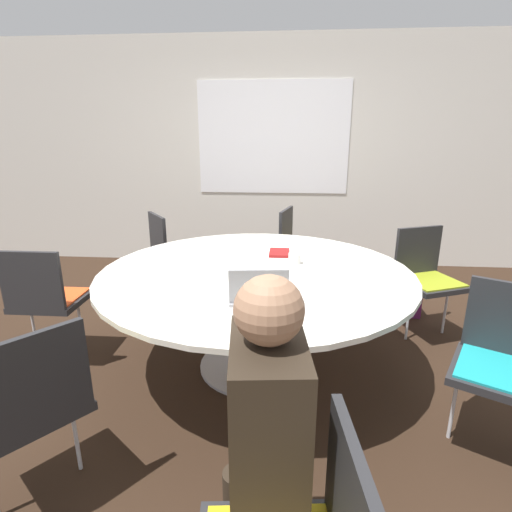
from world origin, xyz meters
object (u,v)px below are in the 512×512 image
(chair_1, at_px, (504,356))
(chair_4, at_px, (172,249))
(chair_2, at_px, (426,272))
(person_0, at_px, (263,432))
(chair_6, at_px, (29,400))
(laptop, at_px, (258,293))
(spiral_notebook, at_px, (279,253))
(handbag, at_px, (399,300))
(chair_5, at_px, (46,294))
(cell_phone, at_px, (241,277))
(coffee_cup, at_px, (295,258))
(chair_3, at_px, (298,243))

(chair_1, bearing_deg, chair_4, -9.43)
(chair_2, xyz_separation_m, person_0, (-1.18, -2.12, 0.19))
(chair_6, bearing_deg, laptop, -15.87)
(chair_2, bearing_deg, spiral_notebook, -11.69)
(person_0, distance_m, handbag, 2.76)
(chair_5, height_order, spiral_notebook, chair_5)
(laptop, bearing_deg, spiral_notebook, -101.59)
(laptop, relative_size, cell_phone, 2.16)
(spiral_notebook, bearing_deg, chair_6, -122.24)
(spiral_notebook, distance_m, coffee_cup, 0.26)
(laptop, xyz_separation_m, handbag, (1.18, 1.48, -0.64))
(chair_4, height_order, handbag, chair_4)
(chair_5, distance_m, laptop, 1.60)
(chair_4, bearing_deg, chair_5, -60.31)
(person_0, height_order, coffee_cup, person_0)
(spiral_notebook, bearing_deg, chair_3, 81.09)
(person_0, distance_m, laptop, 0.99)
(chair_2, xyz_separation_m, laptop, (-1.27, -1.14, 0.24))
(chair_1, height_order, person_0, person_0)
(chair_4, distance_m, person_0, 2.85)
(chair_3, relative_size, cell_phone, 5.67)
(chair_5, relative_size, laptop, 2.62)
(chair_4, height_order, person_0, person_0)
(chair_1, relative_size, spiral_notebook, 4.17)
(chair_2, relative_size, chair_5, 1.00)
(chair_2, distance_m, chair_4, 2.30)
(chair_5, height_order, coffee_cup, chair_5)
(chair_5, height_order, laptop, laptop)
(chair_3, xyz_separation_m, cell_phone, (-0.39, -1.58, 0.19))
(person_0, relative_size, laptop, 3.67)
(chair_6, xyz_separation_m, spiral_notebook, (1.00, 1.58, 0.20))
(cell_phone, bearing_deg, laptop, -69.40)
(chair_6, xyz_separation_m, coffee_cup, (1.11, 1.35, 0.23))
(person_0, relative_size, handbag, 3.41)
(chair_5, bearing_deg, coffee_cup, 7.72)
(chair_5, bearing_deg, handbag, 20.54)
(laptop, bearing_deg, chair_2, -144.03)
(cell_phone, height_order, handbag, cell_phone)
(handbag, bearing_deg, spiral_notebook, -152.78)
(chair_6, distance_m, cell_phone, 1.30)
(person_0, xyz_separation_m, cell_phone, (-0.23, 1.36, 0.00))
(spiral_notebook, bearing_deg, handbag, 27.22)
(chair_3, height_order, chair_4, same)
(chair_1, height_order, chair_4, same)
(person_0, height_order, laptop, person_0)
(spiral_notebook, bearing_deg, coffee_cup, -63.59)
(chair_1, xyz_separation_m, cell_phone, (-1.39, 0.51, 0.19))
(chair_1, height_order, spiral_notebook, chair_1)
(laptop, distance_m, spiral_notebook, 0.93)
(chair_1, distance_m, cell_phone, 1.49)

